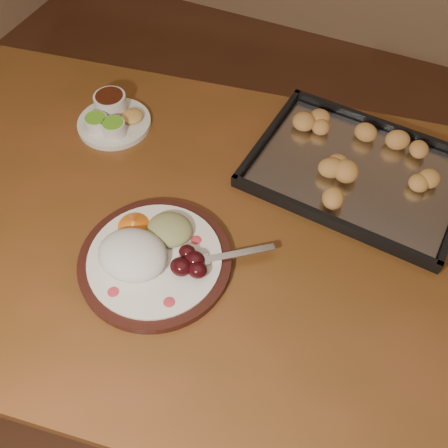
% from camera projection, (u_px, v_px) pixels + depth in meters
% --- Properties ---
extents(ground, '(4.00, 4.00, 0.00)m').
position_uv_depth(ground, '(254.00, 411.00, 1.54)').
color(ground, '#57321D').
rests_on(ground, ground).
extents(dining_table, '(1.62, 1.12, 0.75)m').
position_uv_depth(dining_table, '(211.00, 253.00, 1.11)').
color(dining_table, brown).
rests_on(dining_table, ground).
extents(dinner_plate, '(0.36, 0.30, 0.07)m').
position_uv_depth(dinner_plate, '(151.00, 255.00, 0.97)').
color(dinner_plate, black).
rests_on(dinner_plate, dining_table).
extents(condiment_saucer, '(0.18, 0.18, 0.06)m').
position_uv_depth(condiment_saucer, '(112.00, 117.00, 1.20)').
color(condiment_saucer, silver).
rests_on(condiment_saucer, dining_table).
extents(baking_tray, '(0.49, 0.38, 0.05)m').
position_uv_depth(baking_tray, '(358.00, 170.00, 1.11)').
color(baking_tray, black).
rests_on(baking_tray, dining_table).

